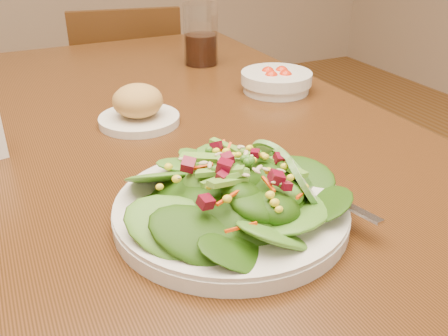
% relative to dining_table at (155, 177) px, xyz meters
% --- Properties ---
extents(dining_table, '(0.90, 1.40, 0.75)m').
position_rel_dining_table_xyz_m(dining_table, '(0.00, 0.00, 0.00)').
color(dining_table, '#512A14').
rests_on(dining_table, ground_plane).
extents(chair_far, '(0.44, 0.45, 0.82)m').
position_rel_dining_table_xyz_m(chair_far, '(0.20, 0.92, -0.21)').
color(chair_far, '#351A0C').
rests_on(chair_far, ground_plane).
extents(salad_plate, '(0.30, 0.30, 0.09)m').
position_rel_dining_table_xyz_m(salad_plate, '(0.01, -0.33, 0.13)').
color(salad_plate, silver).
rests_on(salad_plate, dining_table).
extents(bread_plate, '(0.15, 0.15, 0.08)m').
position_rel_dining_table_xyz_m(bread_plate, '(-0.01, 0.03, 0.13)').
color(bread_plate, silver).
rests_on(bread_plate, dining_table).
extents(tomato_bowl, '(0.15, 0.15, 0.05)m').
position_rel_dining_table_xyz_m(tomato_bowl, '(0.31, 0.08, 0.12)').
color(tomato_bowl, silver).
rests_on(tomato_bowl, dining_table).
extents(drinking_glass, '(0.09, 0.09, 0.15)m').
position_rel_dining_table_xyz_m(drinking_glass, '(0.25, 0.35, 0.17)').
color(drinking_glass, silver).
rests_on(drinking_glass, dining_table).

